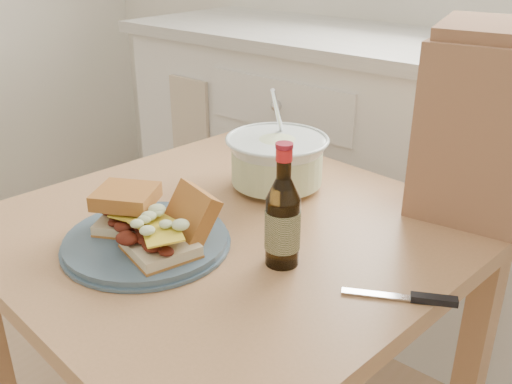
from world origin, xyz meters
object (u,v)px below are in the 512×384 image
Objects in this scene: paper_bag at (493,134)px; dining_table at (230,269)px; beer_bottle at (283,220)px; plate at (146,241)px; coleslaw_bowl at (277,163)px.

dining_table is at bearing -143.09° from paper_bag.
beer_bottle is at bearing -123.44° from paper_bag.
plate is at bearing -143.47° from beer_bottle.
paper_bag reaches higher than dining_table.
beer_bottle is 0.46m from paper_bag.
dining_table is 4.21× the size of beer_bottle.
plate is (-0.06, -0.16, 0.11)m from dining_table.
beer_bottle reaches higher than plate.
plate is at bearing -136.70° from paper_bag.
dining_table is at bearing 70.04° from plate.
plate reaches higher than dining_table.
dining_table is 0.59m from paper_bag.
dining_table is 0.26m from beer_bottle.
coleslaw_bowl is 0.33m from beer_bottle.
plate is 0.86× the size of paper_bag.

